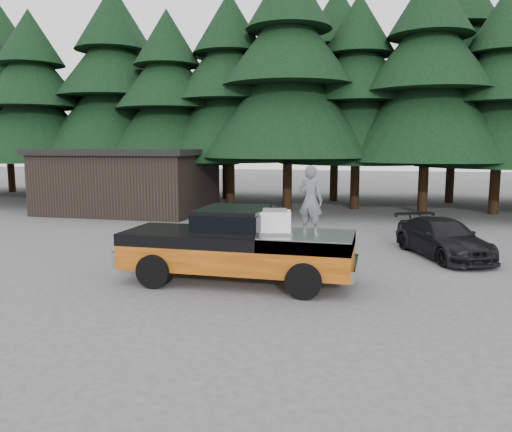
% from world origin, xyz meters
% --- Properties ---
extents(ground, '(120.00, 120.00, 0.00)m').
position_xyz_m(ground, '(0.00, 0.00, 0.00)').
color(ground, '#4A4A4D').
rests_on(ground, ground).
extents(pickup_truck, '(6.00, 2.04, 1.33)m').
position_xyz_m(pickup_truck, '(0.35, 0.02, 0.67)').
color(pickup_truck, '#C06517').
rests_on(pickup_truck, ground).
extents(truck_cab, '(1.66, 1.90, 0.59)m').
position_xyz_m(truck_cab, '(0.25, 0.02, 1.62)').
color(truck_cab, black).
rests_on(truck_cab, pickup_truck).
extents(air_compressor, '(0.88, 0.78, 0.53)m').
position_xyz_m(air_compressor, '(1.34, -0.09, 1.60)').
color(air_compressor, white).
rests_on(air_compressor, pickup_truck).
extents(man_on_bed, '(0.70, 0.57, 1.68)m').
position_xyz_m(man_on_bed, '(2.21, -0.08, 2.17)').
color(man_on_bed, '#54585B').
rests_on(man_on_bed, pickup_truck).
extents(parked_car, '(3.18, 4.43, 1.19)m').
position_xyz_m(parked_car, '(5.80, 4.43, 0.60)').
color(parked_car, black).
rests_on(parked_car, ground).
extents(utility_building, '(8.40, 6.40, 3.30)m').
position_xyz_m(utility_building, '(-9.00, 12.00, 1.67)').
color(utility_building, black).
rests_on(utility_building, ground).
extents(treeline, '(60.15, 16.05, 17.50)m').
position_xyz_m(treeline, '(0.42, 17.20, 7.72)').
color(treeline, black).
rests_on(treeline, ground).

